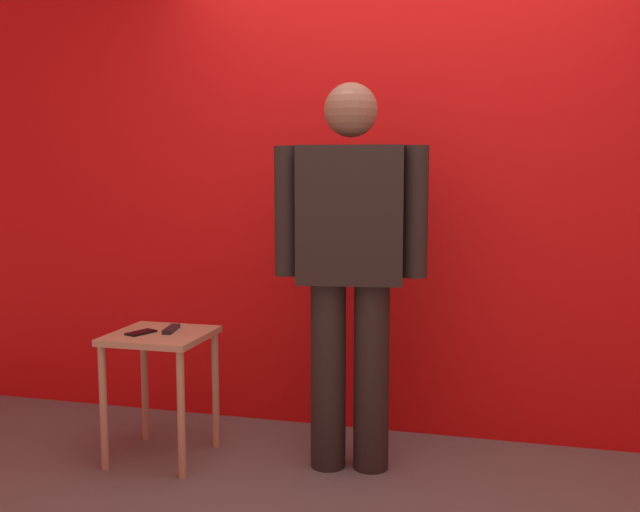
# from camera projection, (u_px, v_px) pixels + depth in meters

# --- Properties ---
(back_wall_red) EXTENTS (6.13, 0.12, 3.06)m
(back_wall_red) POSITION_uv_depth(u_px,v_px,m) (411.00, 147.00, 3.78)
(back_wall_red) COLOR red
(back_wall_red) RESTS_ON ground_plane
(standing_person) EXTENTS (0.72, 0.31, 1.80)m
(standing_person) POSITION_uv_depth(u_px,v_px,m) (350.00, 257.00, 3.31)
(standing_person) COLOR black
(standing_person) RESTS_ON ground_plane
(side_table) EXTENTS (0.46, 0.46, 0.63)m
(side_table) POSITION_uv_depth(u_px,v_px,m) (161.00, 356.00, 3.49)
(side_table) COLOR tan
(side_table) RESTS_ON ground_plane
(cell_phone) EXTENTS (0.12, 0.16, 0.01)m
(cell_phone) POSITION_uv_depth(u_px,v_px,m) (141.00, 333.00, 3.45)
(cell_phone) COLOR black
(cell_phone) RESTS_ON side_table
(tv_remote) EXTENTS (0.07, 0.18, 0.02)m
(tv_remote) POSITION_uv_depth(u_px,v_px,m) (171.00, 329.00, 3.51)
(tv_remote) COLOR black
(tv_remote) RESTS_ON side_table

